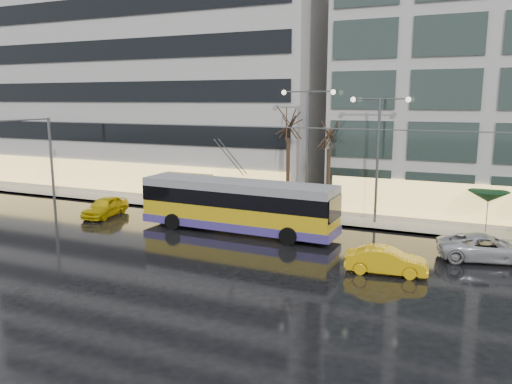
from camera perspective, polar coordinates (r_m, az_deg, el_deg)
The scene contains 18 objects.
ground at distance 27.92m, azimuth -5.17°, elevation -7.25°, with size 140.00×140.00×0.00m, color black.
sidewalk at distance 39.73m, azimuth 7.12°, elevation -1.80°, with size 80.00×10.00×0.15m, color gray.
kerb at distance 35.13m, azimuth 4.83°, elevation -3.39°, with size 80.00×0.10×0.15m, color slate.
building_left at distance 51.25m, azimuth -11.08°, elevation 13.30°, with size 34.00×14.00×22.00m, color #BCB9B4.
trolleybus at distance 32.29m, azimuth -2.15°, elevation -1.75°, with size 13.19×5.32×6.07m.
catenary at distance 33.66m, azimuth 2.71°, elevation 3.26°, with size 42.24×5.12×7.00m.
bus_shelter at distance 40.59m, azimuth -8.38°, elevation 1.14°, with size 4.20×1.60×2.51m.
street_lamp_near at distance 35.85m, azimuth 5.88°, elevation 6.45°, with size 3.96×0.36×9.03m.
street_lamp_far at distance 34.69m, azimuth 13.80°, elevation 5.61°, with size 3.96×0.36×8.53m.
tree_a at distance 36.46m, azimuth 3.74°, elevation 8.28°, with size 3.20×3.20×8.40m.
tree_b at distance 35.78m, azimuth 8.39°, elevation 7.05°, with size 3.20×3.20×7.70m.
parasol_a at distance 34.83m, azimuth 25.02°, elevation -0.49°, with size 2.50×2.50×2.65m.
taxi_a at distance 38.38m, azimuth -16.85°, elevation -1.61°, with size 1.73×4.29×1.46m, color #D9BB0B.
taxi_b at distance 25.71m, azimuth 14.65°, elevation -7.60°, with size 1.39×3.99×1.32m, color yellow.
sedan_silver at distance 29.54m, azimuth 24.88°, elevation -5.79°, with size 2.33×5.06×1.41m, color #B2B3B7.
pedestrian_a at distance 39.22m, azimuth -5.96°, elevation 0.33°, with size 1.09×1.11×2.19m.
pedestrian_b at distance 37.50m, azimuth -2.78°, elevation -0.93°, with size 1.12×1.08×1.82m.
pedestrian_c at distance 40.52m, azimuth -8.66°, elevation 0.12°, with size 1.15×1.13×2.11m.
Camera 1 is at (12.85, -23.28, 8.51)m, focal length 35.00 mm.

